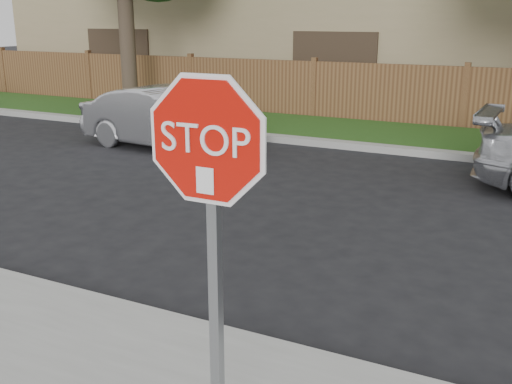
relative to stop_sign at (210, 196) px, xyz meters
The scene contains 6 objects.
ground 2.38m from the stop_sign, 103.47° to the left, with size 90.00×90.00×0.00m, color black.
far_curb 9.80m from the stop_sign, 92.11° to the left, with size 70.00×0.30×0.15m, color gray.
grass_strip 11.42m from the stop_sign, 91.80° to the left, with size 70.00×3.00×0.12m, color #1E4714.
fence 12.93m from the stop_sign, 91.58° to the left, with size 70.00×0.12×1.60m, color #51321C.
stop_sign is the anchor object (origin of this frame).
sedan_left 9.87m from the stop_sign, 126.26° to the left, with size 1.39×3.99×1.31m, color #B4B5B9.
Camera 1 is at (2.01, -4.22, 2.80)m, focal length 42.00 mm.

